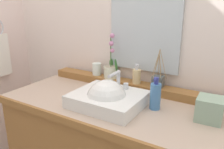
# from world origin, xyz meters

# --- Properties ---
(wall_back) EXTENTS (3.15, 0.20, 2.75)m
(wall_back) POSITION_xyz_m (0.00, 0.43, 1.37)
(wall_back) COLOR silver
(wall_back) RESTS_ON ground
(back_ledge) EXTENTS (1.32, 0.11, 0.05)m
(back_ledge) POSITION_xyz_m (0.00, 0.25, 0.90)
(back_ledge) COLOR #925F2F
(back_ledge) RESTS_ON vanity_cabinet
(sink_basin) EXTENTS (0.41, 0.35, 0.27)m
(sink_basin) POSITION_xyz_m (-0.00, -0.07, 0.91)
(sink_basin) COLOR white
(sink_basin) RESTS_ON vanity_cabinet
(potted_plant) EXTENTS (0.12, 0.10, 0.33)m
(potted_plant) POSITION_xyz_m (-0.18, 0.26, 0.99)
(potted_plant) COLOR silver
(potted_plant) RESTS_ON back_ledge
(soap_dispenser) EXTENTS (0.06, 0.06, 0.14)m
(soap_dispenser) POSITION_xyz_m (0.04, 0.24, 0.98)
(soap_dispenser) COLOR #E1C288
(soap_dispenser) RESTS_ON back_ledge
(tumbler_cup) EXTENTS (0.07, 0.07, 0.09)m
(tumbler_cup) POSITION_xyz_m (-0.31, 0.26, 0.97)
(tumbler_cup) COLOR white
(tumbler_cup) RESTS_ON back_ledge
(reed_diffuser) EXTENTS (0.10, 0.09, 0.26)m
(reed_diffuser) POSITION_xyz_m (0.19, 0.25, 0.96)
(reed_diffuser) COLOR #4A504E
(reed_diffuser) RESTS_ON back_ledge
(lotion_bottle) EXTENTS (0.06, 0.06, 0.19)m
(lotion_bottle) POSITION_xyz_m (0.26, 0.03, 0.95)
(lotion_bottle) COLOR teal
(lotion_bottle) RESTS_ON vanity_cabinet
(tissue_box) EXTENTS (0.13, 0.13, 0.12)m
(tissue_box) POSITION_xyz_m (0.55, 0.05, 0.93)
(tissue_box) COLOR #8BA78D
(tissue_box) RESTS_ON vanity_cabinet
(mirror) EXTENTS (0.50, 0.02, 0.53)m
(mirror) POSITION_xyz_m (0.05, 0.32, 1.27)
(mirror) COLOR silver
(hand_towel) EXTENTS (0.02, 0.18, 0.35)m
(hand_towel) POSITION_xyz_m (-1.13, 0.01, 1.03)
(hand_towel) COLOR white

